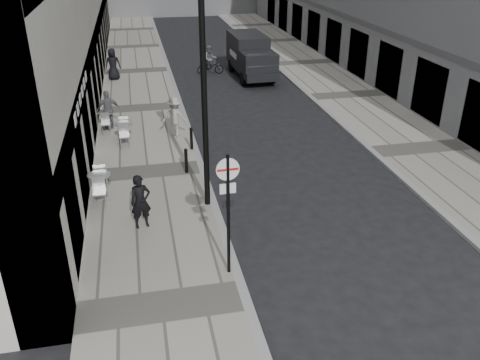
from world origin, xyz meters
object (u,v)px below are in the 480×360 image
at_px(cyclist, 210,63).
at_px(walking_man, 141,202).
at_px(sign_post, 228,200).
at_px(panel_van, 250,54).
at_px(lamppost, 204,88).

bearing_deg(cyclist, walking_man, -105.81).
xyz_separation_m(sign_post, cyclist, (2.70, 20.55, -1.56)).
height_order(panel_van, cyclist, panel_van).
distance_m(sign_post, panel_van, 20.08).
height_order(sign_post, panel_van, sign_post).
bearing_deg(lamppost, sign_post, -90.00).
bearing_deg(panel_van, sign_post, -105.93).
height_order(walking_man, cyclist, same).
height_order(lamppost, cyclist, lamppost).
distance_m(sign_post, cyclist, 20.78).
distance_m(walking_man, lamppost, 3.83).
bearing_deg(panel_van, walking_man, -114.62).
height_order(walking_man, panel_van, panel_van).
distance_m(walking_man, sign_post, 3.71).
height_order(sign_post, cyclist, sign_post).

